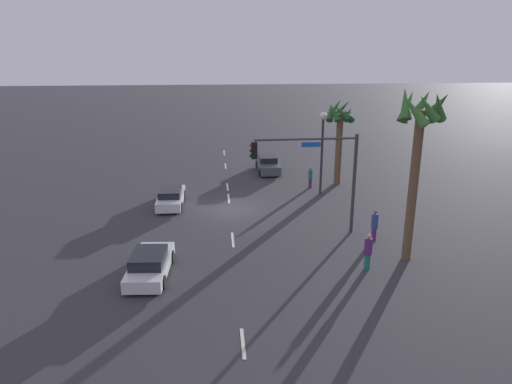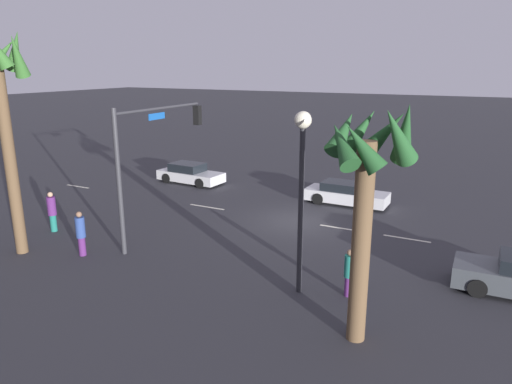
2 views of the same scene
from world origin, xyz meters
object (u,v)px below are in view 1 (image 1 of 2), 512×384
(car_0, at_px, (268,164))
(pedestrian_2, at_px, (310,177))
(car_1, at_px, (150,264))
(pedestrian_1, at_px, (368,251))
(palm_tree_0, at_px, (339,124))
(car_2, at_px, (171,197))
(pedestrian_0, at_px, (374,225))
(palm_tree_1, at_px, (419,134))
(traffic_signal, at_px, (318,166))
(streetlamp, at_px, (322,137))

(car_0, xyz_separation_m, pedestrian_2, (5.33, 2.80, 0.24))
(car_1, distance_m, pedestrian_1, 10.83)
(car_1, height_order, palm_tree_0, palm_tree_0)
(car_1, xyz_separation_m, car_2, (-10.70, 0.09, -0.02))
(pedestrian_1, height_order, pedestrian_2, pedestrian_1)
(pedestrian_0, distance_m, palm_tree_0, 12.45)
(car_2, bearing_deg, car_1, -0.49)
(car_1, xyz_separation_m, palm_tree_1, (-0.67, 13.23, 6.08))
(pedestrian_0, bearing_deg, pedestrian_2, -171.68)
(car_0, relative_size, pedestrian_0, 2.37)
(car_0, relative_size, car_2, 0.98)
(palm_tree_0, distance_m, palm_tree_1, 14.49)
(car_0, xyz_separation_m, pedestrian_0, (16.11, 4.38, 0.34))
(traffic_signal, distance_m, pedestrian_2, 10.10)
(car_1, relative_size, palm_tree_1, 0.51)
(palm_tree_1, bearing_deg, streetlamp, -170.19)
(car_1, height_order, streetlamp, streetlamp)
(traffic_signal, xyz_separation_m, pedestrian_1, (4.83, 1.61, -3.15))
(pedestrian_2, bearing_deg, pedestrian_0, 8.32)
(pedestrian_2, height_order, palm_tree_1, palm_tree_1)
(pedestrian_1, bearing_deg, pedestrian_2, -179.70)
(palm_tree_1, bearing_deg, traffic_signal, -134.27)
(streetlamp, relative_size, palm_tree_1, 0.69)
(traffic_signal, distance_m, pedestrian_0, 4.64)
(car_0, height_order, palm_tree_0, palm_tree_0)
(car_0, relative_size, streetlamp, 0.72)
(car_1, xyz_separation_m, streetlamp, (-12.41, 11.20, 3.75))
(car_1, distance_m, pedestrian_0, 12.74)
(pedestrian_2, bearing_deg, car_2, -72.66)
(traffic_signal, bearing_deg, car_2, -123.81)
(pedestrian_1, bearing_deg, palm_tree_0, 171.43)
(traffic_signal, height_order, pedestrian_1, traffic_signal)
(traffic_signal, bearing_deg, pedestrian_2, 170.77)
(car_0, height_order, streetlamp, streetlamp)
(palm_tree_1, bearing_deg, pedestrian_1, -69.47)
(streetlamp, xyz_separation_m, pedestrian_1, (12.64, -0.39, -3.34))
(traffic_signal, bearing_deg, palm_tree_1, 45.73)
(traffic_signal, bearing_deg, car_0, -175.08)
(car_1, bearing_deg, traffic_signal, 116.49)
(traffic_signal, bearing_deg, car_1, -63.51)
(pedestrian_0, relative_size, pedestrian_2, 1.12)
(streetlamp, relative_size, pedestrian_2, 3.69)
(pedestrian_2, bearing_deg, car_1, -37.46)
(pedestrian_1, relative_size, palm_tree_0, 0.28)
(car_1, distance_m, pedestrian_2, 17.66)
(pedestrian_0, relative_size, palm_tree_1, 0.21)
(car_0, relative_size, palm_tree_0, 0.65)
(car_0, bearing_deg, pedestrian_1, 8.36)
(pedestrian_0, bearing_deg, palm_tree_0, 176.12)
(streetlamp, bearing_deg, car_2, -81.25)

